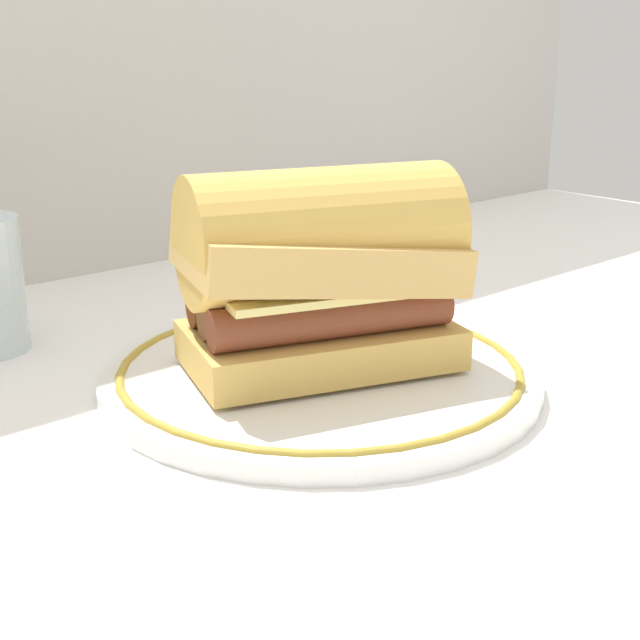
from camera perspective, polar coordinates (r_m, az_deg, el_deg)
ground_plane at (r=0.60m, az=2.84°, el=-4.19°), size 1.50×1.50×0.00m
plate at (r=0.60m, az=0.00°, el=-3.36°), size 0.29×0.29×0.01m
sausage_sandwich at (r=0.58m, az=0.00°, el=3.23°), size 0.20×0.15×0.13m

